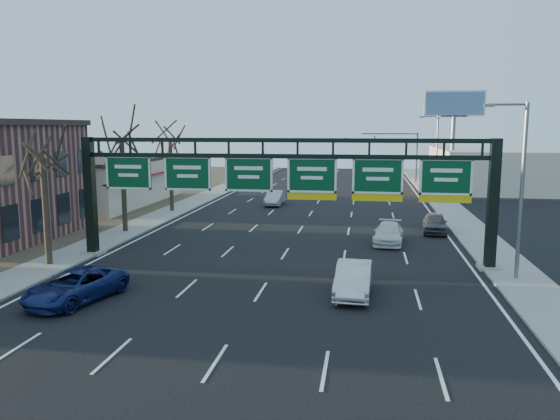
% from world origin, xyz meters
% --- Properties ---
extents(ground, '(160.00, 160.00, 0.00)m').
position_xyz_m(ground, '(0.00, 0.00, 0.00)').
color(ground, black).
rests_on(ground, ground).
extents(sidewalk_left, '(3.00, 120.00, 0.12)m').
position_xyz_m(sidewalk_left, '(-12.80, 20.00, 0.06)').
color(sidewalk_left, gray).
rests_on(sidewalk_left, ground).
extents(sidewalk_right, '(3.00, 120.00, 0.12)m').
position_xyz_m(sidewalk_right, '(12.80, 20.00, 0.06)').
color(sidewalk_right, gray).
rests_on(sidewalk_right, ground).
extents(dirt_strip_left, '(21.00, 120.00, 0.06)m').
position_xyz_m(dirt_strip_left, '(-25.00, 20.00, 0.03)').
color(dirt_strip_left, '#473D2B').
rests_on(dirt_strip_left, ground).
extents(lane_markings, '(21.60, 120.00, 0.01)m').
position_xyz_m(lane_markings, '(0.00, 20.00, 0.01)').
color(lane_markings, white).
rests_on(lane_markings, ground).
extents(sign_gantry, '(24.60, 1.20, 7.20)m').
position_xyz_m(sign_gantry, '(0.16, 8.00, 4.63)').
color(sign_gantry, black).
rests_on(sign_gantry, ground).
extents(cream_strip, '(10.90, 18.40, 4.70)m').
position_xyz_m(cream_strip, '(-21.48, 29.00, 2.36)').
color(cream_strip, beige).
rests_on(cream_strip, ground).
extents(building_right_distant, '(12.00, 20.00, 5.00)m').
position_xyz_m(building_right_distant, '(20.00, 50.00, 2.50)').
color(building_right_distant, beige).
rests_on(building_right_distant, ground).
extents(tree_gantry, '(3.60, 3.60, 8.48)m').
position_xyz_m(tree_gantry, '(-12.80, 5.00, 7.11)').
color(tree_gantry, black).
rests_on(tree_gantry, sidewalk_left).
extents(tree_mid, '(3.60, 3.60, 9.24)m').
position_xyz_m(tree_mid, '(-12.80, 15.00, 7.85)').
color(tree_mid, black).
rests_on(tree_mid, sidewalk_left).
extents(tree_far, '(3.60, 3.60, 8.86)m').
position_xyz_m(tree_far, '(-12.80, 25.00, 7.48)').
color(tree_far, black).
rests_on(tree_far, sidewalk_left).
extents(streetlight_near, '(2.15, 0.22, 9.00)m').
position_xyz_m(streetlight_near, '(12.47, 6.00, 5.08)').
color(streetlight_near, slate).
rests_on(streetlight_near, sidewalk_right).
extents(streetlight_far, '(2.15, 0.22, 9.00)m').
position_xyz_m(streetlight_far, '(12.47, 40.00, 5.08)').
color(streetlight_far, slate).
rests_on(streetlight_far, sidewalk_right).
extents(billboard_right, '(7.00, 0.50, 12.00)m').
position_xyz_m(billboard_right, '(15.00, 44.98, 9.06)').
color(billboard_right, slate).
rests_on(billboard_right, ground).
extents(traffic_signal_mast, '(10.16, 0.54, 7.00)m').
position_xyz_m(traffic_signal_mast, '(5.69, 55.00, 5.50)').
color(traffic_signal_mast, black).
rests_on(traffic_signal_mast, ground).
extents(car_blue_suv, '(3.56, 5.54, 1.42)m').
position_xyz_m(car_blue_suv, '(-7.98, -0.68, 0.71)').
color(car_blue_suv, navy).
rests_on(car_blue_suv, ground).
extents(car_silver_sedan, '(1.78, 4.65, 1.51)m').
position_xyz_m(car_silver_sedan, '(4.39, 2.27, 0.76)').
color(car_silver_sedan, silver).
rests_on(car_silver_sedan, ground).
extents(car_white_wagon, '(2.28, 4.77, 1.34)m').
position_xyz_m(car_white_wagon, '(6.46, 14.11, 0.67)').
color(car_white_wagon, white).
rests_on(car_white_wagon, ground).
extents(car_grey_far, '(2.06, 4.41, 1.46)m').
position_xyz_m(car_grey_far, '(10.01, 18.47, 0.73)').
color(car_grey_far, '#3D4042').
rests_on(car_grey_far, ground).
extents(car_silver_distant, '(1.54, 4.33, 1.42)m').
position_xyz_m(car_silver_distant, '(-4.10, 30.74, 0.71)').
color(car_silver_distant, '#ACADB1').
rests_on(car_silver_distant, ground).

